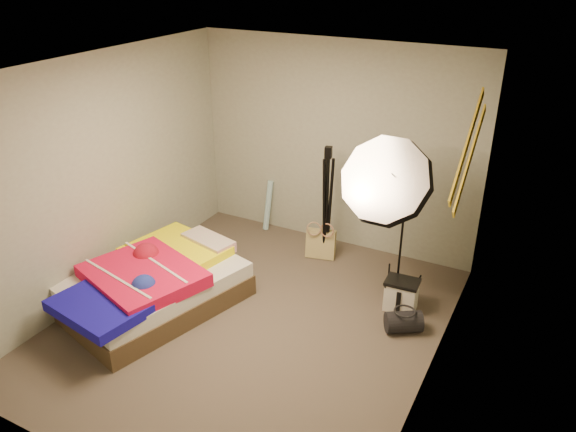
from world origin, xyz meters
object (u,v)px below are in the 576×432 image
Objects in this scene: bed at (153,284)px; camera_case at (401,296)px; duffel_bag at (404,322)px; wrapping_roll at (268,205)px; camera_tripod at (327,197)px; tote_bag at (321,244)px; photo_umbrella at (388,183)px.

camera_case is at bearing 26.32° from bed.
wrapping_roll is at bearing 117.70° from duffel_bag.
camera_tripod is at bearing -20.70° from wrapping_roll.
bed is at bearing -156.94° from camera_case.
tote_bag is 0.53× the size of wrapping_roll.
wrapping_roll is 2.63m from duffel_bag.
camera_tripod is at bearing 146.64° from photo_umbrella.
wrapping_roll is 2.34m from camera_case.
duffel_bag is (2.26, -1.33, -0.22)m from wrapping_roll.
duffel_bag is 2.55m from bed.
bed is 2.16m from camera_tripod.
camera_case reaches higher than duffel_bag.
duffel_bag is 0.17× the size of bed.
bed is (-2.29, -1.13, 0.10)m from camera_case.
camera_tripod is (1.00, -0.38, 0.48)m from wrapping_roll.
photo_umbrella is (2.04, 1.16, 1.10)m from bed.
wrapping_roll is 0.31× the size of bed.
camera_case is 0.90× the size of duffel_bag.
bed is 2.59m from photo_umbrella.
tote_bag reaches higher than camera_case.
photo_umbrella is at bearing -26.97° from wrapping_roll.
camera_case is 0.17× the size of photo_umbrella.
duffel_bag is at bearing 17.87° from bed.
camera_case is at bearing -39.80° from tote_bag.
camera_tripod reaches higher than duffel_bag.
tote_bag is 1.63m from duffel_bag.
bed is 1.11× the size of photo_umbrella.
camera_tripod is (1.16, 1.73, 0.55)m from bed.
tote_bag is at bearing -179.23° from camera_tripod.
duffel_bag is 0.18× the size of photo_umbrella.
bed is at bearing -123.88° from camera_tripod.
photo_umbrella is 1.18m from camera_tripod.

